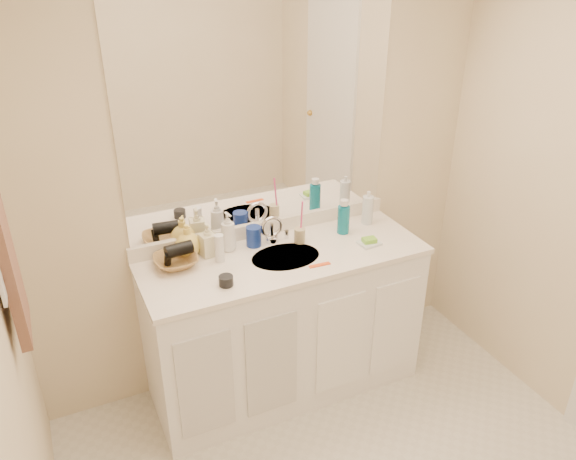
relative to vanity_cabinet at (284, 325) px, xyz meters
The scene contains 25 objects.
wall_back 0.82m from the vanity_cabinet, 90.00° to the left, with size 2.60×0.02×2.40m, color beige.
wall_left 1.83m from the vanity_cabinet, 141.75° to the right, with size 0.02×2.60×2.40m, color beige.
vanity_cabinet is the anchor object (origin of this frame).
countertop 0.44m from the vanity_cabinet, ahead, with size 1.52×0.57×0.03m, color white.
backsplash 0.56m from the vanity_cabinet, 90.00° to the left, with size 1.52×0.03×0.08m, color white.
sink_basin 0.44m from the vanity_cabinet, 90.00° to the right, with size 0.37×0.37×0.02m, color beige.
faucet 0.53m from the vanity_cabinet, 90.00° to the left, with size 0.02×0.02×0.11m, color silver.
mirror 1.17m from the vanity_cabinet, 90.00° to the left, with size 1.48×0.01×1.20m, color white.
blue_mug 0.55m from the vanity_cabinet, 122.82° to the left, with size 0.08×0.08×0.11m, color navy.
tan_cup 0.52m from the vanity_cabinet, 33.82° to the left, with size 0.06×0.06×0.08m, color tan.
toothbrush 0.63m from the vanity_cabinet, 31.98° to the left, with size 0.01×0.01×0.20m, color #FB4291.
mouthwash_bottle 0.68m from the vanity_cabinet, 12.50° to the left, with size 0.07×0.07×0.16m, color #0B6C86.
clear_pump_bottle 0.81m from the vanity_cabinet, 12.61° to the left, with size 0.06×0.06×0.17m, color silver.
soap_dish 0.66m from the vanity_cabinet, 11.08° to the right, with size 0.11×0.09×0.01m, color silver.
green_soap 0.68m from the vanity_cabinet, 11.08° to the right, with size 0.07×0.05×0.03m, color #77C730.
orange_comb 0.50m from the vanity_cabinet, 56.07° to the right, with size 0.12×0.02×0.00m, color #F44F19.
dark_jar 0.63m from the vanity_cabinet, 158.32° to the right, with size 0.07×0.07×0.05m, color black.
extra_white_bottle 0.63m from the vanity_cabinet, 166.05° to the left, with size 0.05×0.05×0.15m, color white.
soap_bottle_white 0.64m from the vanity_cabinet, 144.18° to the left, with size 0.08×0.08×0.22m, color white.
soap_bottle_cream 0.67m from the vanity_cabinet, 154.76° to the left, with size 0.08×0.08×0.18m, color #EEE8C2.
soap_bottle_yellow 0.74m from the vanity_cabinet, 154.42° to the left, with size 0.13×0.13×0.17m, color #F8DB60.
wicker_basket 0.74m from the vanity_cabinet, 166.47° to the left, with size 0.22×0.22×0.05m, color olive.
hair_dryer 0.77m from the vanity_cabinet, 165.97° to the left, with size 0.07×0.07×0.14m, color black.
hand_towel 1.52m from the vanity_cabinet, 168.69° to the right, with size 0.04×0.32×0.55m, color brown.
switch_plate 1.61m from the vanity_cabinet, 160.52° to the right, with size 0.01×0.09×0.13m, color silver.
Camera 1 is at (-1.07, -1.31, 2.35)m, focal length 35.00 mm.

